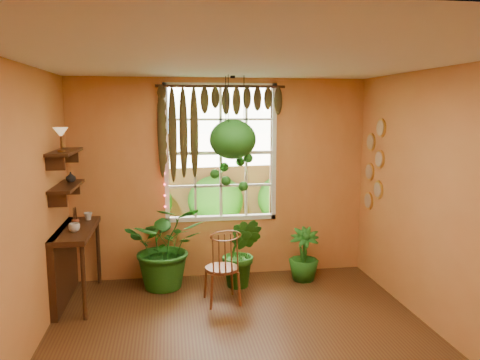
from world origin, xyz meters
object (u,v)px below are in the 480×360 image
Objects in this scene: windsor_chair at (223,278)px; counter_ledge at (68,257)px; hanging_basket at (233,144)px; potted_plant_mid at (242,252)px; potted_plant_left at (166,246)px.

counter_ledge is at bearing 162.36° from windsor_chair.
hanging_basket is at bearing 7.10° from counter_ledge.
windsor_chair is 1.66m from hanging_basket.
windsor_chair is 0.57m from potted_plant_mid.
counter_ledge is at bearing -166.52° from potted_plant_left.
counter_ledge is 2.41m from hanging_basket.
potted_plant_mid is at bearing 49.44° from windsor_chair.
hanging_basket reaches higher than counter_ledge.
windsor_chair is at bearing -123.10° from potted_plant_mid.
counter_ledge is at bearing -176.36° from potted_plant_mid.
counter_ledge is 2.12m from potted_plant_mid.
potted_plant_mid is at bearing -50.56° from hanging_basket.
hanging_basket reaches higher than potted_plant_left.
windsor_chair is 0.93m from potted_plant_left.
potted_plant_left reaches higher than counter_ledge.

